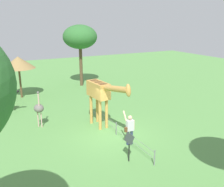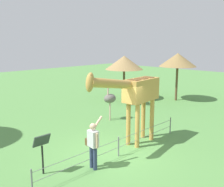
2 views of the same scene
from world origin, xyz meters
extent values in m
plane|color=#568E47|center=(0.00, 0.00, 0.00)|extent=(60.00, 60.00, 0.00)
cylinder|color=#C69347|center=(-1.12, 0.18, 0.90)|extent=(0.18, 0.18, 1.80)
cylinder|color=#C69347|center=(-1.08, -0.26, 0.90)|extent=(0.18, 0.18, 1.80)
cylinder|color=#C69347|center=(-2.22, 0.09, 0.90)|extent=(0.18, 0.18, 1.80)
cylinder|color=#C69347|center=(-2.18, -0.35, 0.90)|extent=(0.18, 0.18, 1.80)
cube|color=#C69347|center=(-1.65, -0.09, 2.25)|extent=(1.75, 0.84, 0.90)
cube|color=brown|center=(-1.15, -0.05, 2.71)|extent=(0.40, 0.47, 0.02)
cube|color=brown|center=(-1.65, -0.09, 2.71)|extent=(0.40, 0.47, 0.02)
cube|color=brown|center=(-2.15, -0.13, 2.71)|extent=(0.40, 0.47, 0.02)
cylinder|color=#C69347|center=(0.12, 0.06, 2.71)|extent=(2.42, 0.52, 0.69)
ellipsoid|color=#C69347|center=(1.29, 0.16, 2.90)|extent=(0.40, 0.29, 0.68)
cylinder|color=brown|center=(1.29, 0.22, 3.08)|extent=(0.05, 0.05, 0.14)
cylinder|color=brown|center=(1.29, 0.10, 3.08)|extent=(0.05, 0.05, 0.14)
cylinder|color=navy|center=(1.29, 0.19, 0.39)|extent=(0.14, 0.14, 0.78)
cylinder|color=navy|center=(1.32, 0.39, 0.39)|extent=(0.14, 0.14, 0.78)
cube|color=silver|center=(1.31, 0.29, 1.06)|extent=(0.28, 0.39, 0.55)
sphere|color=#D8AD8C|center=(1.31, 0.29, 1.47)|extent=(0.22, 0.22, 0.22)
cylinder|color=#D8AD8C|center=(1.00, 0.17, 1.48)|extent=(0.44, 0.13, 0.46)
cylinder|color=#D8AD8C|center=(1.33, 0.51, 1.05)|extent=(0.08, 0.08, 0.50)
cube|color=brown|center=(1.33, 0.07, 0.88)|extent=(0.14, 0.21, 0.24)
cylinder|color=black|center=(-6.57, -4.58, 0.47)|extent=(0.12, 0.12, 0.95)
cylinder|color=black|center=(-6.31, -4.72, 0.47)|extent=(0.12, 0.12, 0.95)
cube|color=black|center=(-6.63, -5.00, 1.25)|extent=(0.47, 0.36, 0.60)
cube|color=silver|center=(-6.55, -4.85, 1.25)|extent=(0.47, 0.36, 0.60)
cube|color=black|center=(-6.46, -4.70, 1.25)|extent=(0.47, 0.36, 0.60)
cube|color=silver|center=(-6.38, -4.55, 1.25)|extent=(0.47, 0.36, 0.60)
cylinder|color=silver|center=(-6.27, -4.34, 1.40)|extent=(0.39, 0.48, 0.47)
ellipsoid|color=black|center=(-6.15, -4.12, 1.55)|extent=(0.35, 0.44, 0.22)
cylinder|color=#CC9E93|center=(-2.99, -3.22, 0.45)|extent=(0.07, 0.07, 0.90)
cylinder|color=#CC9E93|center=(-3.15, -3.38, 0.45)|extent=(0.07, 0.07, 0.90)
ellipsoid|color=#66605B|center=(-3.07, -3.30, 1.18)|extent=(0.70, 0.56, 0.49)
cylinder|color=#CC9E93|center=(-2.92, -3.30, 1.73)|extent=(0.08, 0.08, 0.80)
sphere|color=#66605B|center=(-2.92, -3.30, 2.18)|extent=(0.14, 0.14, 0.14)
cylinder|color=brown|center=(-9.85, -3.32, 1.22)|extent=(0.16, 0.16, 2.44)
cone|color=olive|center=(-9.85, -3.32, 2.92)|extent=(2.62, 2.62, 0.94)
cylinder|color=brown|center=(-11.30, 2.52, 1.85)|extent=(0.30, 0.30, 3.70)
ellipsoid|color=#2D662D|center=(-11.30, 2.52, 4.66)|extent=(3.19, 3.19, 2.23)
cylinder|color=black|center=(2.67, -0.59, 0.47)|extent=(0.06, 0.06, 0.95)
cube|color=#333D38|center=(2.67, -0.59, 1.13)|extent=(0.56, 0.21, 0.38)
cylinder|color=slate|center=(-3.50, 0.21, 0.38)|extent=(0.05, 0.05, 0.75)
cylinder|color=slate|center=(0.00, 0.21, 0.38)|extent=(0.05, 0.05, 0.75)
cylinder|color=slate|center=(3.50, 0.21, 0.38)|extent=(0.05, 0.05, 0.75)
cube|color=slate|center=(0.00, 0.21, 0.64)|extent=(7.00, 0.01, 0.01)
cube|color=slate|center=(0.00, 0.21, 0.34)|extent=(7.00, 0.01, 0.01)
camera|label=1|loc=(11.29, -5.98, 6.17)|focal=40.44mm
camera|label=2|loc=(6.70, 6.47, 4.17)|focal=42.32mm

